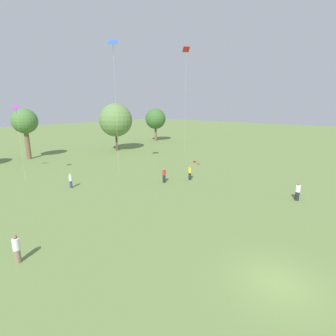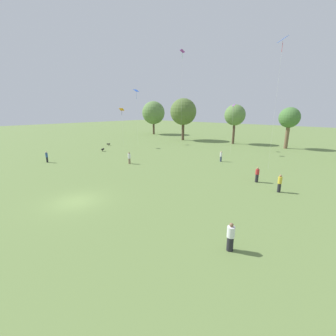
{
  "view_description": "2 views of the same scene",
  "coord_description": "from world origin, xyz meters",
  "px_view_note": "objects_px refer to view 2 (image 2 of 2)",
  "views": [
    {
      "loc": [
        -13.02,
        -3.14,
        9.23
      ],
      "look_at": [
        1.68,
        8.98,
        4.59
      ],
      "focal_mm": 28.0,
      "sensor_mm": 36.0,
      "label": 1
    },
    {
      "loc": [
        18.94,
        -8.67,
        8.15
      ],
      "look_at": [
        6.45,
        5.4,
        3.23
      ],
      "focal_mm": 24.0,
      "sensor_mm": 36.0,
      "label": 2
    }
  ],
  "objects_px": {
    "person_2": "(257,175)",
    "kite_4": "(136,92)",
    "person_5": "(280,183)",
    "dog_0": "(108,144)",
    "person_0": "(221,156)",
    "kite_6": "(122,111)",
    "person_6": "(47,157)",
    "kite_1": "(282,45)",
    "dog_1": "(103,149)",
    "kite_2": "(182,57)",
    "person_7": "(231,237)",
    "kite_0": "(233,108)",
    "person_4": "(129,158)"
  },
  "relations": [
    {
      "from": "dog_1",
      "to": "kite_6",
      "type": "bearing_deg",
      "value": 78.13
    },
    {
      "from": "person_2",
      "to": "person_6",
      "type": "height_order",
      "value": "person_6"
    },
    {
      "from": "person_7",
      "to": "dog_0",
      "type": "xyz_separation_m",
      "value": [
        -39.78,
        18.34,
        -0.52
      ]
    },
    {
      "from": "kite_4",
      "to": "dog_0",
      "type": "xyz_separation_m",
      "value": [
        -1.81,
        -7.47,
        -11.77
      ]
    },
    {
      "from": "kite_2",
      "to": "kite_4",
      "type": "bearing_deg",
      "value": 73.11
    },
    {
      "from": "person_2",
      "to": "kite_2",
      "type": "xyz_separation_m",
      "value": [
        -21.91,
        13.58,
        17.43
      ]
    },
    {
      "from": "person_0",
      "to": "kite_4",
      "type": "xyz_separation_m",
      "value": [
        -25.93,
        4.98,
        11.26
      ]
    },
    {
      "from": "kite_4",
      "to": "dog_1",
      "type": "bearing_deg",
      "value": -122.03
    },
    {
      "from": "person_6",
      "to": "dog_1",
      "type": "bearing_deg",
      "value": 53.6
    },
    {
      "from": "person_6",
      "to": "kite_2",
      "type": "relative_size",
      "value": 0.09
    },
    {
      "from": "person_7",
      "to": "kite_4",
      "type": "bearing_deg",
      "value": 116.01
    },
    {
      "from": "person_4",
      "to": "dog_0",
      "type": "relative_size",
      "value": 2.28
    },
    {
      "from": "person_7",
      "to": "person_6",
      "type": "bearing_deg",
      "value": 146.68
    },
    {
      "from": "kite_0",
      "to": "kite_2",
      "type": "relative_size",
      "value": 0.46
    },
    {
      "from": "person_0",
      "to": "kite_6",
      "type": "distance_m",
      "value": 24.73
    },
    {
      "from": "kite_4",
      "to": "kite_6",
      "type": "relative_size",
      "value": 1.52
    },
    {
      "from": "person_0",
      "to": "person_6",
      "type": "height_order",
      "value": "person_6"
    },
    {
      "from": "person_0",
      "to": "kite_2",
      "type": "bearing_deg",
      "value": 114.85
    },
    {
      "from": "person_6",
      "to": "person_7",
      "type": "distance_m",
      "value": 32.38
    },
    {
      "from": "person_2",
      "to": "kite_4",
      "type": "bearing_deg",
      "value": 141.08
    },
    {
      "from": "person_4",
      "to": "kite_4",
      "type": "distance_m",
      "value": 25.13
    },
    {
      "from": "kite_0",
      "to": "kite_2",
      "type": "height_order",
      "value": "kite_2"
    },
    {
      "from": "person_0",
      "to": "person_2",
      "type": "bearing_deg",
      "value": -77.64
    },
    {
      "from": "person_5",
      "to": "kite_2",
      "type": "distance_m",
      "value": 33.96
    },
    {
      "from": "kite_1",
      "to": "dog_1",
      "type": "height_order",
      "value": "kite_1"
    },
    {
      "from": "person_6",
      "to": "dog_1",
      "type": "xyz_separation_m",
      "value": [
        -1.86,
        11.3,
        -0.47
      ]
    },
    {
      "from": "person_4",
      "to": "person_7",
      "type": "relative_size",
      "value": 1.0
    },
    {
      "from": "kite_6",
      "to": "person_5",
      "type": "bearing_deg",
      "value": -174.17
    },
    {
      "from": "person_6",
      "to": "dog_0",
      "type": "bearing_deg",
      "value": 68.81
    },
    {
      "from": "person_2",
      "to": "kite_4",
      "type": "height_order",
      "value": "kite_4"
    },
    {
      "from": "person_2",
      "to": "kite_4",
      "type": "xyz_separation_m",
      "value": [
        -34.26,
        11.75,
        11.25
      ]
    },
    {
      "from": "person_2",
      "to": "kite_1",
      "type": "distance_m",
      "value": 16.68
    },
    {
      "from": "person_4",
      "to": "kite_1",
      "type": "relative_size",
      "value": 0.11
    },
    {
      "from": "person_7",
      "to": "kite_4",
      "type": "height_order",
      "value": "kite_4"
    },
    {
      "from": "person_5",
      "to": "kite_6",
      "type": "relative_size",
      "value": 0.22
    },
    {
      "from": "person_5",
      "to": "kite_2",
      "type": "bearing_deg",
      "value": 37.11
    },
    {
      "from": "kite_6",
      "to": "dog_0",
      "type": "xyz_separation_m",
      "value": [
        -4.07,
        -1.22,
        -7.55
      ]
    },
    {
      "from": "person_5",
      "to": "dog_0",
      "type": "distance_m",
      "value": 39.45
    },
    {
      "from": "person_0",
      "to": "kite_0",
      "type": "xyz_separation_m",
      "value": [
        -1.97,
        7.25,
        7.47
      ]
    },
    {
      "from": "kite_1",
      "to": "dog_1",
      "type": "distance_m",
      "value": 34.16
    },
    {
      "from": "person_6",
      "to": "kite_4",
      "type": "height_order",
      "value": "kite_4"
    },
    {
      "from": "person_0",
      "to": "kite_1",
      "type": "bearing_deg",
      "value": -35.69
    },
    {
      "from": "person_5",
      "to": "kite_0",
      "type": "bearing_deg",
      "value": 18.75
    },
    {
      "from": "person_0",
      "to": "dog_0",
      "type": "bearing_deg",
      "value": 146.61
    },
    {
      "from": "kite_1",
      "to": "dog_1",
      "type": "bearing_deg",
      "value": -71.41
    },
    {
      "from": "person_5",
      "to": "kite_4",
      "type": "distance_m",
      "value": 41.1
    },
    {
      "from": "person_4",
      "to": "person_6",
      "type": "relative_size",
      "value": 1.01
    },
    {
      "from": "person_0",
      "to": "kite_4",
      "type": "bearing_deg",
      "value": 130.6
    },
    {
      "from": "dog_0",
      "to": "kite_6",
      "type": "bearing_deg",
      "value": -135.82
    },
    {
      "from": "person_5",
      "to": "dog_1",
      "type": "relative_size",
      "value": 2.39
    }
  ]
}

